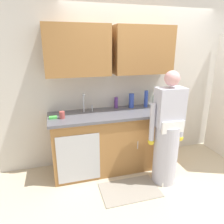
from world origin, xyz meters
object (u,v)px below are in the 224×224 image
at_px(bottle_cleaner_spray, 116,103).
at_px(bottle_water_short, 155,101).
at_px(sink, 88,115).
at_px(person_at_sink, 167,138).
at_px(bottle_water_tall, 146,99).
at_px(cup_by_sink, 62,115).
at_px(bottle_dish_liquid, 159,99).
at_px(knife_on_counter, 163,111).
at_px(bottle_soap, 131,101).
at_px(sponge, 53,117).

relative_size(bottle_cleaner_spray, bottle_water_short, 1.03).
distance_m(sink, person_at_sink, 1.18).
xyz_separation_m(bottle_water_tall, cup_by_sink, (-1.37, -0.20, -0.09)).
xyz_separation_m(person_at_sink, bottle_water_short, (0.17, 0.73, 0.33)).
distance_m(bottle_dish_liquid, knife_on_counter, 0.39).
relative_size(bottle_soap, bottle_cleaner_spray, 1.32).
xyz_separation_m(bottle_cleaner_spray, sponge, (-1.00, -0.25, -0.07)).
height_order(sink, bottle_dish_liquid, sink).
relative_size(bottle_soap, sponge, 2.13).
relative_size(sink, bottle_water_tall, 1.82).
bearing_deg(bottle_water_short, bottle_dish_liquid, 22.00).
relative_size(person_at_sink, bottle_water_tall, 5.90).
xyz_separation_m(bottle_dish_liquid, knife_on_counter, (-0.10, -0.36, -0.11)).
height_order(sink, bottle_cleaner_spray, sink).
distance_m(person_at_sink, bottle_cleaner_spray, 1.00).
bearing_deg(person_at_sink, sponge, 160.33).
height_order(person_at_sink, cup_by_sink, person_at_sink).
relative_size(sink, cup_by_sink, 5.00).
height_order(sink, bottle_soap, sink).
distance_m(bottle_water_short, sponge, 1.68).
relative_size(bottle_dish_liquid, bottle_water_tall, 0.82).
relative_size(bottle_cleaner_spray, sponge, 1.62).
bearing_deg(bottle_soap, sink, -167.67).
bearing_deg(bottle_water_short, bottle_water_tall, -173.61).
relative_size(bottle_soap, bottle_water_short, 1.36).
relative_size(bottle_water_tall, knife_on_counter, 1.14).
xyz_separation_m(person_at_sink, bottle_water_tall, (-0.01, 0.71, 0.39)).
height_order(knife_on_counter, sponge, sponge).
relative_size(person_at_sink, knife_on_counter, 6.75).
xyz_separation_m(person_at_sink, bottle_cleaner_spray, (-0.50, 0.79, 0.34)).
height_order(bottle_dish_liquid, bottle_cleaner_spray, bottle_dish_liquid).
bearing_deg(person_at_sink, sink, 150.25).
bearing_deg(person_at_sink, bottle_dish_liquid, 71.88).
bearing_deg(bottle_soap, sponge, -170.89).
bearing_deg(sink, bottle_soap, 12.33).
xyz_separation_m(bottle_cleaner_spray, knife_on_counter, (0.65, -0.39, -0.09)).
bearing_deg(bottle_dish_liquid, bottle_soap, -177.18).
bearing_deg(cup_by_sink, bottle_soap, 11.56).
bearing_deg(bottle_dish_liquid, knife_on_counter, -106.15).
bearing_deg(knife_on_counter, bottle_soap, 107.85).
distance_m(cup_by_sink, sponge, 0.13).
distance_m(person_at_sink, bottle_soap, 0.86).
height_order(bottle_cleaner_spray, sponge, bottle_cleaner_spray).
relative_size(bottle_dish_liquid, bottle_water_short, 1.30).
bearing_deg(bottle_water_tall, sink, -172.27).
relative_size(sink, bottle_dish_liquid, 2.22).
distance_m(person_at_sink, sponge, 1.62).
height_order(sink, person_at_sink, person_at_sink).
bearing_deg(person_at_sink, bottle_water_tall, 90.89).
relative_size(sink, bottle_cleaner_spray, 2.81).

